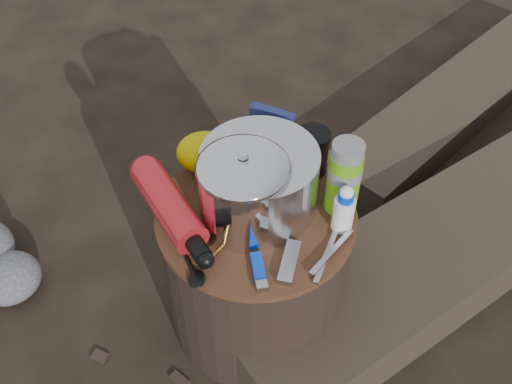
{
  "coord_description": "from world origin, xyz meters",
  "views": [
    {
      "loc": [
        0.04,
        -0.86,
        1.39
      ],
      "look_at": [
        0.0,
        0.0,
        0.48
      ],
      "focal_mm": 41.2,
      "sensor_mm": 36.0,
      "label": 1
    }
  ],
  "objects_px": {
    "stump": "(256,268)",
    "travel_mug": "(312,152)",
    "camping_pot": "(244,190)",
    "thermos": "(344,177)",
    "fuel_bottle": "(169,205)"
  },
  "relations": [
    {
      "from": "thermos",
      "to": "camping_pot",
      "type": "bearing_deg",
      "value": -166.96
    },
    {
      "from": "fuel_bottle",
      "to": "travel_mug",
      "type": "relative_size",
      "value": 2.79
    },
    {
      "from": "stump",
      "to": "travel_mug",
      "type": "bearing_deg",
      "value": 49.03
    },
    {
      "from": "stump",
      "to": "fuel_bottle",
      "type": "distance_m",
      "value": 0.31
    },
    {
      "from": "thermos",
      "to": "stump",
      "type": "bearing_deg",
      "value": -171.03
    },
    {
      "from": "stump",
      "to": "camping_pot",
      "type": "height_order",
      "value": "camping_pot"
    },
    {
      "from": "stump",
      "to": "travel_mug",
      "type": "xyz_separation_m",
      "value": [
        0.12,
        0.14,
        0.26
      ]
    },
    {
      "from": "stump",
      "to": "travel_mug",
      "type": "height_order",
      "value": "travel_mug"
    },
    {
      "from": "stump",
      "to": "camping_pot",
      "type": "bearing_deg",
      "value": -141.61
    },
    {
      "from": "stump",
      "to": "camping_pot",
      "type": "relative_size",
      "value": 2.34
    },
    {
      "from": "camping_pot",
      "to": "fuel_bottle",
      "type": "distance_m",
      "value": 0.17
    },
    {
      "from": "stump",
      "to": "thermos",
      "type": "relative_size",
      "value": 2.46
    },
    {
      "from": "camping_pot",
      "to": "travel_mug",
      "type": "bearing_deg",
      "value": 47.52
    },
    {
      "from": "camping_pot",
      "to": "thermos",
      "type": "height_order",
      "value": "camping_pot"
    },
    {
      "from": "camping_pot",
      "to": "thermos",
      "type": "xyz_separation_m",
      "value": [
        0.21,
        0.05,
        -0.01
      ]
    }
  ]
}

